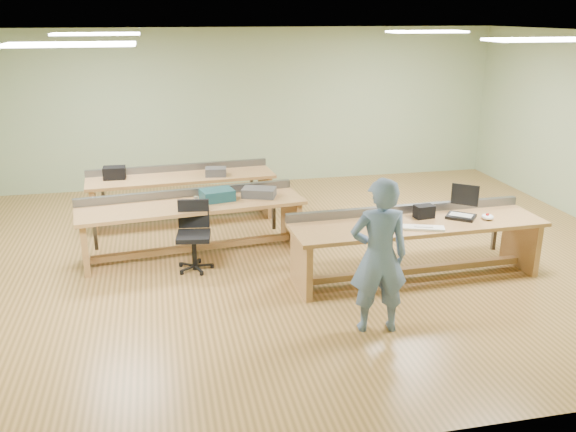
% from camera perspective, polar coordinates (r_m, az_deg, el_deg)
% --- Properties ---
extents(floor, '(10.00, 10.00, 0.00)m').
position_cam_1_polar(floor, '(8.63, 0.40, -3.66)').
color(floor, '#A0733C').
rests_on(floor, ground).
extents(ceiling, '(10.00, 10.00, 0.00)m').
position_cam_1_polar(ceiling, '(8.00, 0.44, 16.66)').
color(ceiling, silver).
rests_on(ceiling, wall_back).
extents(wall_back, '(10.00, 0.04, 3.00)m').
position_cam_1_polar(wall_back, '(12.06, -3.81, 10.10)').
color(wall_back, '#8CA67E').
rests_on(wall_back, floor).
extents(wall_front, '(10.00, 0.04, 3.00)m').
position_cam_1_polar(wall_front, '(4.54, 11.57, -4.70)').
color(wall_front, '#8CA67E').
rests_on(wall_front, floor).
extents(fluor_panels, '(6.20, 3.50, 0.03)m').
position_cam_1_polar(fluor_panels, '(8.00, 0.44, 16.45)').
color(fluor_panels, white).
rests_on(fluor_panels, ceiling).
extents(workbench_front, '(3.27, 0.96, 0.86)m').
position_cam_1_polar(workbench_front, '(7.93, 11.85, -1.76)').
color(workbench_front, '#B4854B').
rests_on(workbench_front, floor).
extents(workbench_mid, '(3.19, 1.20, 0.86)m').
position_cam_1_polar(workbench_mid, '(8.61, -8.97, 0.03)').
color(workbench_mid, '#B4854B').
rests_on(workbench_mid, floor).
extents(workbench_back, '(3.03, 1.01, 0.86)m').
position_cam_1_polar(workbench_back, '(10.09, -9.93, 2.71)').
color(workbench_back, '#B4854B').
rests_on(workbench_back, floor).
extents(person, '(0.66, 0.48, 1.70)m').
position_cam_1_polar(person, '(6.43, 8.50, -3.73)').
color(person, slate).
rests_on(person, floor).
extents(laptop_base, '(0.45, 0.44, 0.04)m').
position_cam_1_polar(laptop_base, '(8.13, 15.88, -0.05)').
color(laptop_base, black).
rests_on(laptop_base, workbench_front).
extents(laptop_screen, '(0.28, 0.23, 0.27)m').
position_cam_1_polar(laptop_screen, '(8.18, 16.23, 1.92)').
color(laptop_screen, black).
rests_on(laptop_screen, laptop_base).
extents(keyboard, '(0.53, 0.32, 0.03)m').
position_cam_1_polar(keyboard, '(7.60, 12.56, -1.09)').
color(keyboard, silver).
rests_on(keyboard, workbench_front).
extents(trackball_mouse, '(0.19, 0.21, 0.07)m').
position_cam_1_polar(trackball_mouse, '(8.16, 18.17, -0.07)').
color(trackball_mouse, white).
rests_on(trackball_mouse, workbench_front).
extents(camera_bag, '(0.26, 0.18, 0.17)m').
position_cam_1_polar(camera_bag, '(8.00, 12.62, 0.41)').
color(camera_bag, black).
rests_on(camera_bag, workbench_front).
extents(task_chair, '(0.55, 0.55, 0.91)m').
position_cam_1_polar(task_chair, '(8.17, -8.77, -2.67)').
color(task_chair, black).
rests_on(task_chair, floor).
extents(parts_bin_teal, '(0.50, 0.42, 0.15)m').
position_cam_1_polar(parts_bin_teal, '(8.60, -6.64, 1.97)').
color(parts_bin_teal, '#153C44').
rests_on(parts_bin_teal, workbench_mid).
extents(parts_bin_grey, '(0.54, 0.44, 0.13)m').
position_cam_1_polar(parts_bin_grey, '(8.73, -2.73, 2.22)').
color(parts_bin_grey, '#3D3D40').
rests_on(parts_bin_grey, workbench_mid).
extents(mug, '(0.14, 0.14, 0.09)m').
position_cam_1_polar(mug, '(8.38, -9.87, 1.16)').
color(mug, '#3D3D40').
rests_on(mug, workbench_mid).
extents(drinks_can, '(0.07, 0.07, 0.11)m').
position_cam_1_polar(drinks_can, '(8.47, -8.60, 1.47)').
color(drinks_can, silver).
rests_on(drinks_can, workbench_mid).
extents(storage_box_back, '(0.35, 0.25, 0.19)m').
position_cam_1_polar(storage_box_back, '(10.05, -15.94, 3.91)').
color(storage_box_back, black).
rests_on(storage_box_back, workbench_back).
extents(tray_back, '(0.36, 0.29, 0.13)m').
position_cam_1_polar(tray_back, '(9.91, -6.77, 4.13)').
color(tray_back, '#3D3D40').
rests_on(tray_back, workbench_back).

